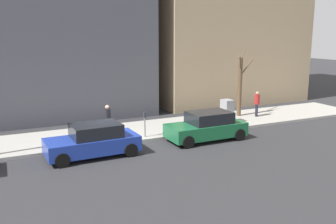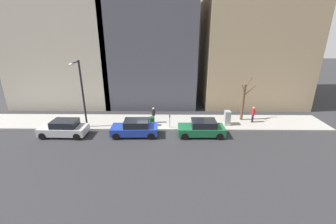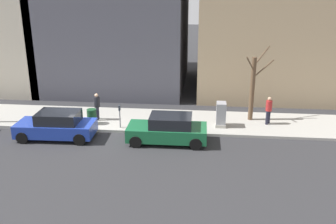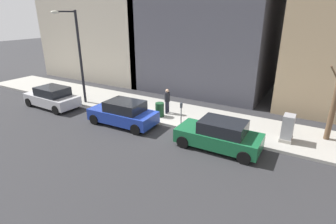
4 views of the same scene
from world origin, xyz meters
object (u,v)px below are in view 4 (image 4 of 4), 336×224
at_px(pedestrian_midblock, 167,100).
at_px(utility_box, 288,128).
at_px(streetlamp, 77,50).
at_px(bare_tree, 335,102).
at_px(parking_meter, 181,111).
at_px(trash_bin, 160,110).
at_px(parked_car_silver, 52,97).
at_px(parked_car_blue, 123,113).
at_px(office_block_center, 214,5).
at_px(parked_car_green, 219,135).

bearing_deg(pedestrian_midblock, utility_box, -97.01).
distance_m(streetlamp, bare_tree, 16.16).
height_order(parking_meter, trash_bin, parking_meter).
height_order(streetlamp, trash_bin, streetlamp).
distance_m(parked_car_silver, pedestrian_midblock, 8.50).
bearing_deg(parked_car_silver, bare_tree, -76.32).
distance_m(parked_car_blue, pedestrian_midblock, 3.12).
height_order(streetlamp, pedestrian_midblock, streetlamp).
distance_m(utility_box, pedestrian_midblock, 7.48).
xyz_separation_m(parked_car_blue, parking_meter, (1.53, -3.17, 0.24)).
distance_m(parking_meter, trash_bin, 1.90).
bearing_deg(utility_box, office_block_center, 40.19).
bearing_deg(office_block_center, parked_car_silver, 148.62).
bearing_deg(parked_car_blue, bare_tree, -72.93).
xyz_separation_m(parked_car_green, pedestrian_midblock, (2.67, 4.61, 0.35)).
height_order(streetlamp, office_block_center, office_block_center).
relative_size(parked_car_green, parked_car_blue, 0.99).
distance_m(parked_car_green, parked_car_blue, 6.11).
xyz_separation_m(utility_box, office_block_center, (9.60, 8.11, 6.30)).
relative_size(parked_car_blue, pedestrian_midblock, 2.56).
bearing_deg(parked_car_green, parked_car_blue, 90.00).
xyz_separation_m(bare_tree, office_block_center, (8.29, 9.98, 4.93)).
bearing_deg(parking_meter, streetlamp, 91.17).
relative_size(parked_car_blue, office_block_center, 0.30).
height_order(trash_bin, pedestrian_midblock, pedestrian_midblock).
bearing_deg(utility_box, streetlamp, 94.15).
height_order(parked_car_green, pedestrian_midblock, pedestrian_midblock).
xyz_separation_m(parked_car_green, office_block_center, (11.93, 5.25, 6.42)).
distance_m(parked_car_green, streetlamp, 11.71).
bearing_deg(parked_car_green, bare_tree, -52.90).
relative_size(utility_box, bare_tree, 0.32).
relative_size(parking_meter, bare_tree, 0.30).
height_order(parked_car_blue, streetlamp, streetlamp).
bearing_deg(bare_tree, parked_car_blue, 108.79).
relative_size(parked_car_green, streetlamp, 0.65).
distance_m(streetlamp, trash_bin, 7.30).
height_order(parked_car_blue, trash_bin, parked_car_blue).
height_order(trash_bin, office_block_center, office_block_center).
height_order(parked_car_green, parked_car_silver, same).
height_order(parked_car_blue, pedestrian_midblock, pedestrian_midblock).
xyz_separation_m(streetlamp, office_block_center, (10.62, -5.91, 3.14)).
bearing_deg(parked_car_green, office_block_center, 23.30).
bearing_deg(parked_car_green, pedestrian_midblock, 59.48).
relative_size(parked_car_silver, parking_meter, 3.14).
xyz_separation_m(parked_car_green, trash_bin, (1.93, 4.74, -0.14)).
bearing_deg(parked_car_silver, streetlamp, -43.53).
bearing_deg(parked_car_silver, utility_box, -79.54).
relative_size(parked_car_blue, utility_box, 2.97).
distance_m(parked_car_green, utility_box, 3.69).
distance_m(parking_meter, office_block_center, 12.36).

